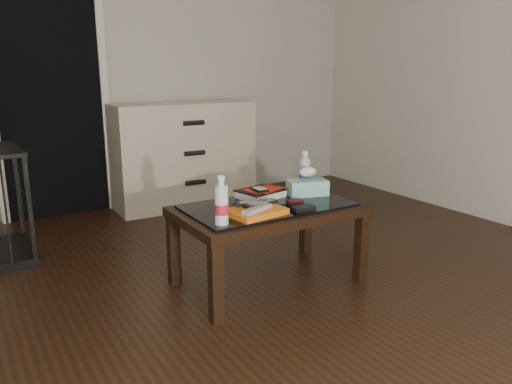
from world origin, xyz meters
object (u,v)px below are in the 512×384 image
(textbook, at_px, (260,194))
(dresser, at_px, (182,154))
(tissue_box, at_px, (307,188))
(coffee_table, at_px, (268,216))
(water_bottle_right, at_px, (305,171))
(water_bottle_left, at_px, (221,200))

(textbook, bearing_deg, dresser, 70.01)
(dresser, distance_m, tissue_box, 1.75)
(coffee_table, height_order, textbook, textbook)
(coffee_table, xyz_separation_m, textbook, (0.04, 0.15, 0.09))
(dresser, height_order, tissue_box, dresser)
(coffee_table, xyz_separation_m, water_bottle_right, (0.38, 0.18, 0.18))
(textbook, distance_m, water_bottle_right, 0.35)
(tissue_box, bearing_deg, textbook, 175.94)
(dresser, relative_size, water_bottle_right, 5.08)
(coffee_table, relative_size, dresser, 0.83)
(textbook, bearing_deg, water_bottle_right, -8.53)
(coffee_table, distance_m, tissue_box, 0.33)
(coffee_table, bearing_deg, water_bottle_left, -154.94)
(water_bottle_left, bearing_deg, textbook, 37.96)
(textbook, height_order, water_bottle_left, water_bottle_left)
(dresser, bearing_deg, textbook, -96.39)
(coffee_table, distance_m, water_bottle_right, 0.45)
(dresser, bearing_deg, water_bottle_left, -106.84)
(coffee_table, bearing_deg, tissue_box, 10.33)
(textbook, xyz_separation_m, water_bottle_right, (0.33, 0.02, 0.10))
(water_bottle_right, xyz_separation_m, tissue_box, (-0.07, -0.12, -0.07))
(coffee_table, height_order, water_bottle_left, water_bottle_left)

